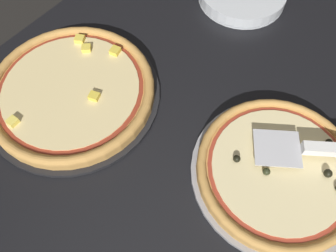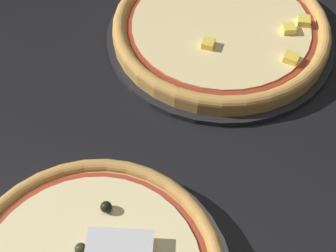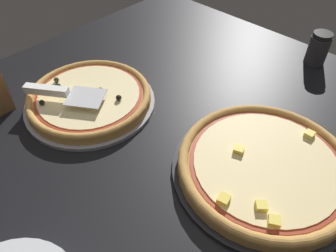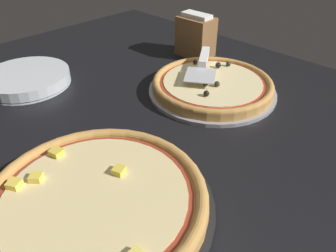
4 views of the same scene
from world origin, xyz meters
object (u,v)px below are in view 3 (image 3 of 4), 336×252
(pizza_back, at_px, (266,165))
(pizza_front, at_px, (89,97))
(serving_spatula, at_px, (56,92))
(parmesan_shaker, at_px, (318,49))

(pizza_back, bearing_deg, pizza_front, -75.53)
(pizza_front, height_order, serving_spatula, serving_spatula)
(pizza_back, height_order, parmesan_shaker, parmesan_shaker)
(pizza_front, bearing_deg, parmesan_shaker, 150.59)
(pizza_back, xyz_separation_m, parmesan_shaker, (-0.49, -0.12, 0.02))
(pizza_back, relative_size, parmesan_shaker, 3.73)
(pizza_front, distance_m, serving_spatula, 0.08)
(pizza_back, bearing_deg, serving_spatula, -69.63)
(pizza_front, relative_size, pizza_back, 0.86)
(serving_spatula, xyz_separation_m, parmesan_shaker, (-0.67, 0.38, -0.01))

